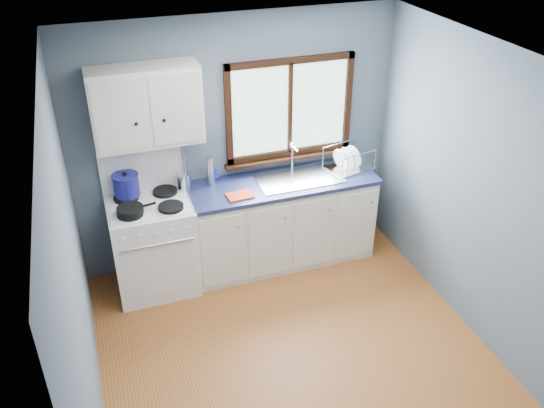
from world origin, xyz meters
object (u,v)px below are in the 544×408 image
object	(u,v)px
gas_range	(153,243)
stockpot	(126,185)
base_cabinets	(281,225)
dish_rack	(348,162)
thermos	(210,171)
sink	(299,184)
utensil_crock	(184,181)
skillet	(131,210)

from	to	relation	value
gas_range	stockpot	size ratio (longest dim) A/B	5.54
base_cabinets	dish_rack	xyz separation A→B (m)	(0.73, 0.05, 0.57)
thermos	dish_rack	size ratio (longest dim) A/B	0.57
base_cabinets	thermos	distance (m)	0.95
dish_rack	stockpot	bearing A→B (deg)	163.89
gas_range	sink	world-z (taller)	gas_range
stockpot	utensil_crock	world-z (taller)	utensil_crock
sink	thermos	xyz separation A→B (m)	(-0.85, 0.15, 0.21)
gas_range	utensil_crock	distance (m)	0.65
gas_range	dish_rack	distance (m)	2.10
thermos	dish_rack	world-z (taller)	thermos
gas_range	base_cabinets	distance (m)	1.31
base_cabinets	utensil_crock	size ratio (longest dim) A/B	4.40
thermos	dish_rack	distance (m)	1.41
base_cabinets	sink	xyz separation A→B (m)	(0.18, -0.00, 0.45)
stockpot	thermos	world-z (taller)	thermos
sink	stockpot	bearing A→B (deg)	175.03
stockpot	dish_rack	xyz separation A→B (m)	(2.20, -0.09, -0.09)
skillet	base_cabinets	bearing A→B (deg)	-4.59
thermos	base_cabinets	bearing A→B (deg)	-12.82
gas_range	base_cabinets	world-z (taller)	gas_range
sink	stockpot	distance (m)	1.67
base_cabinets	skillet	distance (m)	1.59
utensil_crock	stockpot	bearing A→B (deg)	-179.73
stockpot	dish_rack	world-z (taller)	stockpot
gas_range	utensil_crock	xyz separation A→B (m)	(0.37, 0.16, 0.51)
sink	utensil_crock	xyz separation A→B (m)	(-1.11, 0.15, 0.15)
gas_range	stockpot	world-z (taller)	gas_range
utensil_crock	dish_rack	size ratio (longest dim) A/B	0.82
utensil_crock	dish_rack	world-z (taller)	utensil_crock
base_cabinets	utensil_crock	bearing A→B (deg)	171.16
base_cabinets	dish_rack	size ratio (longest dim) A/B	3.62
base_cabinets	sink	world-z (taller)	sink
gas_range	skillet	xyz separation A→B (m)	(-0.17, -0.15, 0.49)
skillet	utensil_crock	xyz separation A→B (m)	(0.54, 0.32, 0.02)
sink	skillet	distance (m)	1.67
utensil_crock	gas_range	bearing A→B (deg)	-156.15
thermos	sink	bearing A→B (deg)	-10.21
base_cabinets	stockpot	bearing A→B (deg)	174.44
gas_range	base_cabinets	xyz separation A→B (m)	(1.31, 0.02, -0.08)
sink	stockpot	xyz separation A→B (m)	(-1.65, 0.14, 0.21)
skillet	stockpot	world-z (taller)	stockpot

